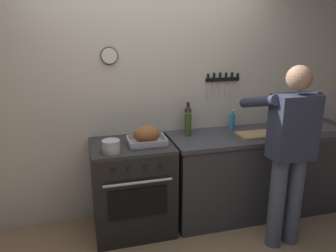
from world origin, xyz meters
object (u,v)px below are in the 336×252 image
(bottle_wine_red, at_px, (188,120))
(bottle_dish_soap, at_px, (232,121))
(roasting_pan, at_px, (147,136))
(bottle_hot_sauce, at_px, (277,121))
(bottle_olive_oil, at_px, (188,124))
(saucepan, at_px, (111,146))
(cutting_board, at_px, (256,135))
(stove, at_px, (132,187))
(person_cook, at_px, (290,147))

(bottle_wine_red, bearing_deg, bottle_dish_soap, -1.05)
(roasting_pan, xyz_separation_m, bottle_dish_soap, (0.99, 0.25, 0.01))
(roasting_pan, height_order, bottle_hot_sauce, roasting_pan)
(bottle_dish_soap, bearing_deg, bottle_olive_oil, -168.73)
(saucepan, distance_m, cutting_board, 1.47)
(stove, distance_m, person_cook, 1.51)
(saucepan, relative_size, bottle_wine_red, 0.49)
(saucepan, distance_m, bottle_wine_red, 0.93)
(saucepan, bearing_deg, person_cook, -15.23)
(bottle_olive_oil, relative_size, bottle_dish_soap, 1.43)
(bottle_wine_red, relative_size, bottle_dish_soap, 1.51)
(bottle_dish_soap, bearing_deg, roasting_pan, -165.62)
(stove, relative_size, bottle_wine_red, 2.81)
(roasting_pan, bearing_deg, cutting_board, -1.46)
(roasting_pan, height_order, bottle_dish_soap, bottle_dish_soap)
(stove, bearing_deg, bottle_dish_soap, 10.08)
(stove, relative_size, saucepan, 5.76)
(person_cook, xyz_separation_m, bottle_dish_soap, (-0.17, 0.79, 0.04))
(bottle_olive_oil, bearing_deg, cutting_board, -14.78)
(bottle_olive_oil, distance_m, bottle_dish_soap, 0.55)
(cutting_board, distance_m, bottle_hot_sauce, 0.44)
(stove, xyz_separation_m, bottle_dish_soap, (1.14, 0.20, 0.54))
(roasting_pan, relative_size, bottle_wine_red, 1.10)
(bottle_hot_sauce, bearing_deg, bottle_olive_oil, -178.00)
(stove, distance_m, bottle_olive_oil, 0.84)
(person_cook, relative_size, bottle_wine_red, 5.18)
(cutting_board, bearing_deg, bottle_wine_red, 155.10)
(stove, bearing_deg, bottle_hot_sauce, 4.56)
(bottle_dish_soap, bearing_deg, saucepan, -163.92)
(person_cook, relative_size, bottle_olive_oil, 5.45)
(stove, xyz_separation_m, bottle_wine_red, (0.63, 0.21, 0.58))
(stove, height_order, roasting_pan, roasting_pan)
(cutting_board, xyz_separation_m, bottle_wine_red, (-0.63, 0.29, 0.12))
(cutting_board, height_order, bottle_olive_oil, bottle_olive_oil)
(saucepan, relative_size, bottle_hot_sauce, 0.92)
(stove, bearing_deg, bottle_olive_oil, 9.01)
(person_cook, distance_m, roasting_pan, 1.28)
(person_cook, height_order, saucepan, person_cook)
(roasting_pan, distance_m, cutting_board, 1.13)
(roasting_pan, distance_m, bottle_olive_oil, 0.48)
(person_cook, distance_m, saucepan, 1.56)
(saucepan, bearing_deg, bottle_dish_soap, 16.08)
(stove, bearing_deg, bottle_wine_red, 18.42)
(stove, height_order, bottle_wine_red, bottle_wine_red)
(bottle_dish_soap, bearing_deg, person_cook, -78.24)
(bottle_hot_sauce, bearing_deg, saucepan, -170.34)
(person_cook, relative_size, roasting_pan, 4.72)
(person_cook, bearing_deg, bottle_olive_oil, 42.12)
(bottle_wine_red, xyz_separation_m, bottle_olive_oil, (-0.04, -0.12, -0.01))
(stove, distance_m, roasting_pan, 0.55)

